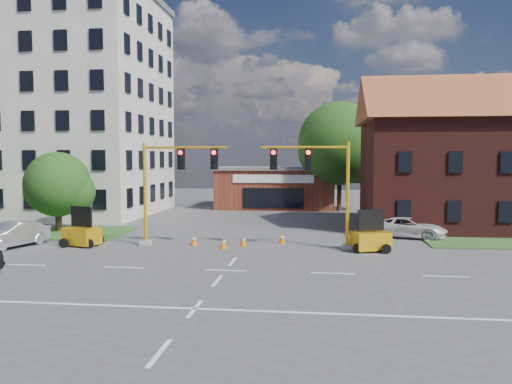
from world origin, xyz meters
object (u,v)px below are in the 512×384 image
(signal_mast_east, at_px, (319,182))
(pickup_white, at_px, (408,227))
(trailer_east, at_px, (371,239))
(signal_mast_west, at_px, (171,181))
(trailer_west, at_px, (82,234))

(signal_mast_east, distance_m, pickup_white, 8.38)
(pickup_white, bearing_deg, trailer_east, 168.09)
(trailer_east, distance_m, pickup_white, 6.00)
(signal_mast_west, xyz_separation_m, signal_mast_east, (8.71, 0.00, 0.00))
(trailer_east, relative_size, pickup_white, 0.47)
(trailer_east, bearing_deg, pickup_white, 40.31)
(trailer_west, xyz_separation_m, pickup_white, (20.04, 5.58, -0.03))
(trailer_west, height_order, pickup_white, trailer_west)
(signal_mast_west, distance_m, signal_mast_east, 8.71)
(pickup_white, bearing_deg, signal_mast_west, 126.65)
(trailer_west, distance_m, pickup_white, 20.80)
(trailer_west, xyz_separation_m, trailer_east, (17.05, 0.38, -0.00))
(trailer_east, bearing_deg, trailer_west, 161.47)
(signal_mast_west, height_order, trailer_west, signal_mast_west)
(signal_mast_west, distance_m, trailer_west, 6.30)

